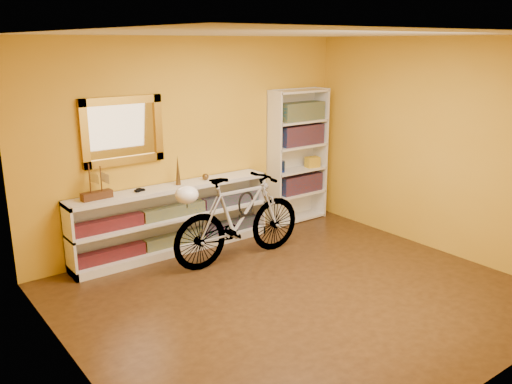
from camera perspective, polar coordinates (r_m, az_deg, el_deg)
floor at (r=5.67m, az=4.34°, el=-10.88°), size 4.50×4.00×0.01m
ceiling at (r=5.08m, az=4.97°, el=16.50°), size 4.50×4.00×0.01m
back_wall at (r=6.82m, az=-6.65°, el=5.21°), size 4.50×0.01×2.60m
left_wall at (r=4.14m, az=-19.49°, el=-2.53°), size 0.01×4.00×2.60m
right_wall at (r=6.90m, az=18.85°, el=4.60°), size 0.01×4.00×2.60m
gilt_mirror at (r=6.32m, az=-14.01°, el=6.32°), size 0.98×0.06×0.78m
wall_socket at (r=7.54m, az=-0.42°, el=-1.89°), size 0.09×0.02×0.09m
console_unit at (r=6.67m, az=-8.76°, el=-2.87°), size 2.60×0.35×0.85m
cd_row_lower at (r=6.74m, az=-8.59°, el=-4.97°), size 2.50×0.13×0.14m
cd_row_upper at (r=6.62m, az=-8.72°, el=-2.02°), size 2.50×0.13×0.14m
model_ship at (r=6.13m, az=-16.71°, el=1.11°), size 0.35×0.15×0.41m
toy_car at (r=6.37m, az=-12.27°, el=0.06°), size 0.00×0.01×0.00m
bronze_ornament at (r=6.54m, az=-8.32°, el=2.33°), size 0.06×0.06×0.37m
decorative_orb at (r=6.77m, az=-5.40°, el=1.62°), size 0.08×0.08×0.08m
bookcase at (r=7.69m, az=4.48°, el=3.80°), size 0.90×0.30×1.90m
book_row_a at (r=7.81m, az=4.69°, el=0.93°), size 0.70×0.22×0.26m
book_row_b at (r=7.66m, az=4.81°, el=6.08°), size 0.70×0.22×0.28m
book_row_c at (r=7.61m, az=4.87°, el=8.56°), size 0.70×0.22×0.25m
travel_mug at (r=7.50m, az=2.82°, el=2.72°), size 0.07×0.07×0.16m
red_tin at (r=7.48m, az=3.26°, el=8.13°), size 0.14×0.14×0.16m
yellow_bag at (r=7.84m, az=6.03°, el=3.19°), size 0.21×0.16×0.15m
bicycle at (r=6.33m, az=-1.84°, el=-2.76°), size 0.50×1.79×1.05m
helmet at (r=5.88m, az=-7.39°, el=-0.29°), size 0.26×0.25×0.20m
u_lock at (r=6.34m, az=-1.06°, el=-1.24°), size 0.22×0.02×0.22m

